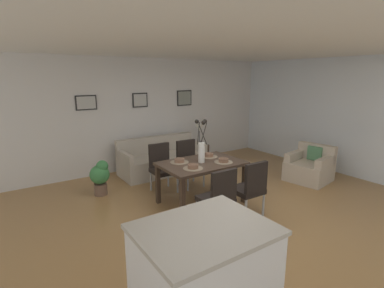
{
  "coord_description": "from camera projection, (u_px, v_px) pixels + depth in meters",
  "views": [
    {
      "loc": [
        -2.79,
        -3.18,
        2.17
      ],
      "look_at": [
        0.03,
        1.02,
        1.0
      ],
      "focal_mm": 27.21,
      "sensor_mm": 36.0,
      "label": 1
    }
  ],
  "objects": [
    {
      "name": "ground_plane",
      "position": [
        227.0,
        218.0,
        4.58
      ],
      "size": [
        9.0,
        9.0,
        0.0
      ],
      "primitive_type": "plane",
      "color": "olive"
    },
    {
      "name": "back_wall_panel",
      "position": [
        139.0,
        114.0,
        6.91
      ],
      "size": [
        9.0,
        0.1,
        2.6
      ],
      "primitive_type": "cube",
      "color": "silver",
      "rests_on": "ground"
    },
    {
      "name": "side_window_wall",
      "position": [
        340.0,
        116.0,
        6.58
      ],
      "size": [
        0.1,
        6.3,
        2.6
      ],
      "primitive_type": "cube",
      "color": "white",
      "rests_on": "ground"
    },
    {
      "name": "ceiling_panel",
      "position": [
        214.0,
        44.0,
        4.3
      ],
      "size": [
        9.0,
        7.2,
        0.08
      ],
      "primitive_type": "cube",
      "color": "white"
    },
    {
      "name": "dining_table",
      "position": [
        201.0,
        167.0,
        5.01
      ],
      "size": [
        1.4,
        0.93,
        0.74
      ],
      "color": "#3D2D23",
      "rests_on": "ground"
    },
    {
      "name": "dining_chair_near_left",
      "position": [
        219.0,
        196.0,
        4.16
      ],
      "size": [
        0.45,
        0.45,
        0.92
      ],
      "color": "black",
      "rests_on": "ground"
    },
    {
      "name": "dining_chair_near_right",
      "position": [
        162.0,
        165.0,
        5.59
      ],
      "size": [
        0.45,
        0.45,
        0.92
      ],
      "color": "black",
      "rests_on": "ground"
    },
    {
      "name": "dining_chair_far_left",
      "position": [
        250.0,
        186.0,
        4.52
      ],
      "size": [
        0.45,
        0.45,
        0.92
      ],
      "color": "black",
      "rests_on": "ground"
    },
    {
      "name": "dining_chair_far_right",
      "position": [
        189.0,
        161.0,
        5.88
      ],
      "size": [
        0.45,
        0.45,
        0.92
      ],
      "color": "black",
      "rests_on": "ground"
    },
    {
      "name": "centerpiece_vase",
      "position": [
        202.0,
        146.0,
        4.92
      ],
      "size": [
        0.21,
        0.23,
        0.73
      ],
      "color": "white",
      "rests_on": "dining_table"
    },
    {
      "name": "placemat_near_left",
      "position": [
        193.0,
        168.0,
        4.65
      ],
      "size": [
        0.32,
        0.32,
        0.01
      ],
      "primitive_type": "cylinder",
      "color": "#7F705B",
      "rests_on": "dining_table"
    },
    {
      "name": "bowl_near_left",
      "position": [
        193.0,
        166.0,
        4.64
      ],
      "size": [
        0.17,
        0.17,
        0.07
      ],
      "color": "brown",
      "rests_on": "dining_table"
    },
    {
      "name": "placemat_near_right",
      "position": [
        179.0,
        162.0,
        4.98
      ],
      "size": [
        0.32,
        0.32,
        0.01
      ],
      "primitive_type": "cylinder",
      "color": "#7F705B",
      "rests_on": "dining_table"
    },
    {
      "name": "bowl_near_right",
      "position": [
        179.0,
        160.0,
        4.98
      ],
      "size": [
        0.17,
        0.17,
        0.07
      ],
      "color": "brown",
      "rests_on": "dining_table"
    },
    {
      "name": "placemat_far_left",
      "position": [
        223.0,
        162.0,
        4.99
      ],
      "size": [
        0.32,
        0.32,
        0.01
      ],
      "primitive_type": "cylinder",
      "color": "#7F705B",
      "rests_on": "dining_table"
    },
    {
      "name": "bowl_far_left",
      "position": [
        223.0,
        160.0,
        4.98
      ],
      "size": [
        0.17,
        0.17,
        0.07
      ],
      "color": "brown",
      "rests_on": "dining_table"
    },
    {
      "name": "placemat_far_right",
      "position": [
        209.0,
        157.0,
        5.33
      ],
      "size": [
        0.32,
        0.32,
        0.01
      ],
      "primitive_type": "cylinder",
      "color": "#7F705B",
      "rests_on": "dining_table"
    },
    {
      "name": "bowl_far_right",
      "position": [
        209.0,
        155.0,
        5.32
      ],
      "size": [
        0.17,
        0.17,
        0.07
      ],
      "color": "brown",
      "rests_on": "dining_table"
    },
    {
      "name": "sofa",
      "position": [
        162.0,
        160.0,
        6.74
      ],
      "size": [
        1.94,
        0.84,
        0.8
      ],
      "color": "#B2A899",
      "rests_on": "ground"
    },
    {
      "name": "side_table",
      "position": [
        199.0,
        154.0,
        7.34
      ],
      "size": [
        0.36,
        0.36,
        0.52
      ],
      "primitive_type": "cube",
      "color": "#3D2D23",
      "rests_on": "ground"
    },
    {
      "name": "table_lamp",
      "position": [
        199.0,
        130.0,
        7.2
      ],
      "size": [
        0.22,
        0.22,
        0.51
      ],
      "color": "#4C4C51",
      "rests_on": "side_table"
    },
    {
      "name": "armchair",
      "position": [
        310.0,
        167.0,
        6.2
      ],
      "size": [
        0.92,
        0.92,
        0.75
      ],
      "color": "#B7A893",
      "rests_on": "ground"
    },
    {
      "name": "kitchen_island",
      "position": [
        204.0,
        274.0,
        2.58
      ],
      "size": [
        1.15,
        0.91,
        0.92
      ],
      "color": "silver",
      "rests_on": "ground"
    },
    {
      "name": "framed_picture_left",
      "position": [
        86.0,
        103.0,
        6.12
      ],
      "size": [
        0.44,
        0.03,
        0.31
      ],
      "color": "black"
    },
    {
      "name": "framed_picture_center",
      "position": [
        140.0,
        100.0,
        6.78
      ],
      "size": [
        0.37,
        0.03,
        0.33
      ],
      "color": "black"
    },
    {
      "name": "framed_picture_right",
      "position": [
        184.0,
        98.0,
        7.45
      ],
      "size": [
        0.42,
        0.03,
        0.39
      ],
      "color": "black"
    },
    {
      "name": "potted_plant",
      "position": [
        100.0,
        176.0,
        5.41
      ],
      "size": [
        0.36,
        0.36,
        0.67
      ],
      "color": "brown",
      "rests_on": "ground"
    }
  ]
}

